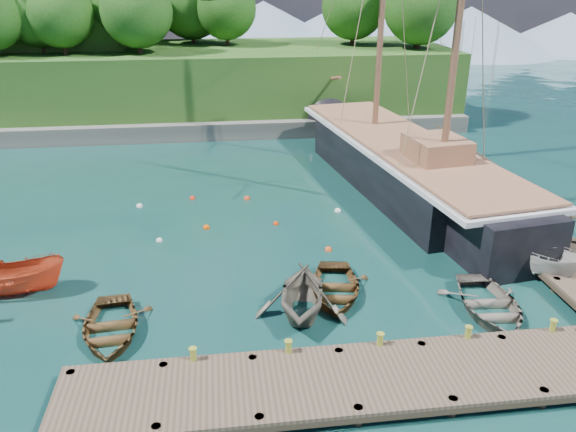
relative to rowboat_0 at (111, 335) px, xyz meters
name	(u,v)px	position (x,y,z in m)	size (l,w,h in m)	color
ground	(297,286)	(6.99, 2.51, 0.00)	(160.00, 160.00, 0.00)	#123A34
dock_near	(392,377)	(8.99, -3.99, 0.43)	(20.00, 3.20, 1.10)	#453A2A
dock_east	(487,200)	(18.49, 9.51, 0.43)	(3.20, 24.00, 1.10)	#453A2A
bollard_0	(195,375)	(2.99, -2.59, 0.00)	(0.26, 0.26, 0.45)	olive
bollard_1	(288,367)	(5.99, -2.59, 0.00)	(0.26, 0.26, 0.45)	olive
bollard_2	(378,360)	(8.99, -2.59, 0.00)	(0.26, 0.26, 0.45)	olive
bollard_3	(465,353)	(11.99, -2.59, 0.00)	(0.26, 0.26, 0.45)	olive
bollard_4	(549,346)	(14.99, -2.59, 0.00)	(0.26, 0.26, 0.45)	olive
rowboat_0	(111,335)	(0.00, 0.00, 0.00)	(2.92, 4.09, 0.85)	brown
rowboat_1	(302,314)	(6.90, 0.42, 0.00)	(3.47, 4.03, 2.12)	#696255
rowboat_2	(334,295)	(8.38, 1.62, 0.00)	(2.93, 4.10, 0.85)	#53381B
rowboat_3	(488,312)	(13.88, -0.37, 0.00)	(3.11, 4.36, 0.90)	#6C6459
motorboat_orange	(15,294)	(-4.22, 3.32, 0.00)	(1.56, 4.13, 1.60)	#C24121
cabin_boat_white	(527,271)	(16.99, 2.45, 0.00)	(1.69, 4.49, 1.74)	#BBBCB6
schooner	(403,168)	(14.81, 13.04, 1.22)	(8.43, 29.35, 21.89)	black
mooring_buoy_0	(159,241)	(1.10, 7.47, 0.00)	(0.31, 0.31, 0.31)	silver
mooring_buoy_1	(206,228)	(3.32, 8.67, 0.00)	(0.34, 0.34, 0.34)	#F34C00
mooring_buoy_2	(276,224)	(6.82, 8.70, 0.00)	(0.28, 0.28, 0.28)	#EA3502
mooring_buoy_3	(338,212)	(10.29, 9.93, 0.00)	(0.35, 0.35, 0.35)	white
mooring_buoy_4	(192,199)	(2.52, 12.81, 0.00)	(0.33, 0.33, 0.33)	red
mooring_buoy_5	(247,199)	(5.58, 12.36, 0.00)	(0.37, 0.37, 0.37)	#D5441B
mooring_buoy_6	(140,207)	(-0.32, 11.99, 0.00)	(0.35, 0.35, 0.35)	white
mooring_buoy_7	(328,250)	(8.90, 5.48, 0.00)	(0.35, 0.35, 0.35)	#D34C1B
headland	(95,53)	(-5.88, 33.87, 5.54)	(51.00, 19.31, 12.90)	#474744
distant_ridge	(259,27)	(11.30, 72.51, 4.35)	(117.00, 40.00, 10.00)	#728CA5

